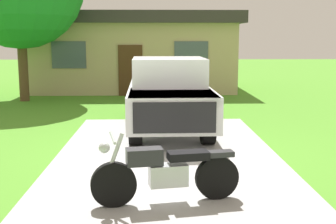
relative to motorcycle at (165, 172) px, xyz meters
The scene contains 5 objects.
ground_plane 2.82m from the motorcycle, 87.86° to the left, with size 80.00×80.00×0.00m, color #509329.
driveway_pad 2.82m from the motorcycle, 87.86° to the left, with size 4.58×7.89×0.01m, color #A9A9A9.
motorcycle is the anchor object (origin of this frame).
pickup_truck 5.49m from the motorcycle, 87.95° to the left, with size 2.11×5.67×1.90m.
neighbor_house 14.80m from the motorcycle, 94.51° to the left, with size 9.60×5.60×3.50m.
Camera 1 is at (-0.25, -9.01, 2.42)m, focal length 47.30 mm.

